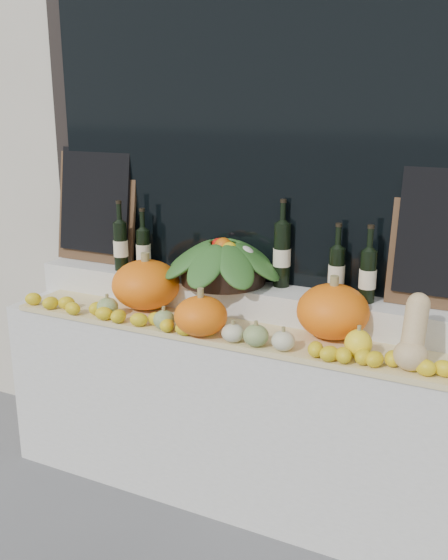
{
  "coord_description": "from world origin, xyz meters",
  "views": [
    {
      "loc": [
        1.2,
        -0.98,
        1.91
      ],
      "look_at": [
        0.0,
        1.45,
        1.12
      ],
      "focal_mm": 40.0,
      "sensor_mm": 36.0,
      "label": 1
    }
  ],
  "objects_px": {
    "produce_bowl": "(223,261)",
    "wine_bottle_tall": "(282,254)",
    "pumpkin_left": "(146,284)",
    "pumpkin_right": "(333,311)",
    "butternut_squash": "(413,336)"
  },
  "relations": [
    {
      "from": "produce_bowl",
      "to": "wine_bottle_tall",
      "type": "distance_m",
      "value": 0.29
    },
    {
      "from": "produce_bowl",
      "to": "wine_bottle_tall",
      "type": "relative_size",
      "value": 1.5
    },
    {
      "from": "produce_bowl",
      "to": "pumpkin_right",
      "type": "bearing_deg",
      "value": -13.34
    },
    {
      "from": "butternut_squash",
      "to": "produce_bowl",
      "type": "distance_m",
      "value": 1.02
    },
    {
      "from": "wine_bottle_tall",
      "to": "pumpkin_left",
      "type": "bearing_deg",
      "value": -159.59
    },
    {
      "from": "wine_bottle_tall",
      "to": "butternut_squash",
      "type": "bearing_deg",
      "value": -28.44
    },
    {
      "from": "pumpkin_left",
      "to": "butternut_squash",
      "type": "distance_m",
      "value": 1.32
    },
    {
      "from": "pumpkin_right",
      "to": "wine_bottle_tall",
      "type": "height_order",
      "value": "wine_bottle_tall"
    },
    {
      "from": "pumpkin_right",
      "to": "wine_bottle_tall",
      "type": "bearing_deg",
      "value": 146.89
    },
    {
      "from": "pumpkin_left",
      "to": "pumpkin_right",
      "type": "xyz_separation_m",
      "value": [
        0.94,
        0.02,
        -0.0
      ]
    },
    {
      "from": "pumpkin_right",
      "to": "butternut_squash",
      "type": "relative_size",
      "value": 1.11
    },
    {
      "from": "pumpkin_left",
      "to": "pumpkin_right",
      "type": "relative_size",
      "value": 1.08
    },
    {
      "from": "pumpkin_left",
      "to": "produce_bowl",
      "type": "xyz_separation_m",
      "value": [
        0.34,
        0.16,
        0.12
      ]
    },
    {
      "from": "pumpkin_left",
      "to": "pumpkin_right",
      "type": "distance_m",
      "value": 0.94
    },
    {
      "from": "pumpkin_left",
      "to": "wine_bottle_tall",
      "type": "relative_size",
      "value": 0.81
    }
  ]
}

